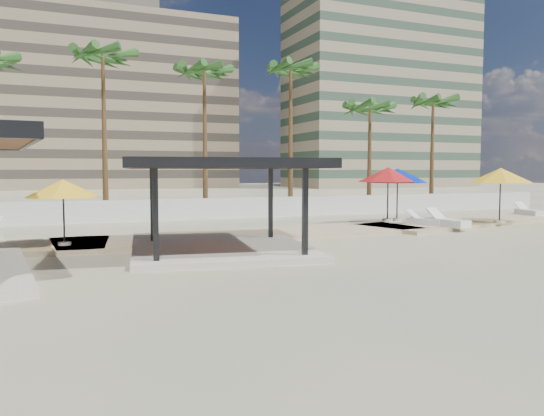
{
  "coord_description": "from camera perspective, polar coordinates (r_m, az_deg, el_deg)",
  "views": [
    {
      "loc": [
        -5.9,
        -14.13,
        2.81
      ],
      "look_at": [
        1.81,
        4.49,
        1.4
      ],
      "focal_mm": 35.0,
      "sensor_mm": 36.0,
      "label": 1
    }
  ],
  "objects": [
    {
      "name": "ground",
      "position": [
        15.56,
        0.18,
        -6.4
      ],
      "size": [
        200.0,
        200.0,
        0.0
      ],
      "primitive_type": "plane",
      "color": "#CDB788",
      "rests_on": "ground"
    },
    {
      "name": "promenade",
      "position": [
        23.34,
        -2.55,
        -2.77
      ],
      "size": [
        44.45,
        7.97,
        0.24
      ],
      "color": "#C6B284",
      "rests_on": "ground"
    },
    {
      "name": "boundary_wall",
      "position": [
        30.78,
        -11.38,
        -0.19
      ],
      "size": [
        56.0,
        0.3,
        1.2
      ],
      "primitive_type": "cube",
      "color": "silver",
      "rests_on": "ground"
    },
    {
      "name": "building_mid",
      "position": [
        93.36,
        -16.53,
        10.89
      ],
      "size": [
        38.0,
        16.0,
        30.4
      ],
      "color": "#847259",
      "rests_on": "ground"
    },
    {
      "name": "building_east",
      "position": [
        97.64,
        11.59,
        12.43
      ],
      "size": [
        32.0,
        15.0,
        36.4
      ],
      "color": "gray",
      "rests_on": "ground"
    },
    {
      "name": "pavilion_central",
      "position": [
        18.25,
        -5.44,
        1.16
      ],
      "size": [
        7.19,
        7.19,
        3.2
      ],
      "rotation": [
        0.0,
        0.0,
        -0.15
      ],
      "color": "beige",
      "rests_on": "ground"
    },
    {
      "name": "umbrella_b",
      "position": [
        20.11,
        -21.56,
        1.95
      ],
      "size": [
        3.24,
        3.24,
        2.34
      ],
      "rotation": [
        0.0,
        0.0,
        -0.27
      ],
      "color": "beige",
      "rests_on": "promenade"
    },
    {
      "name": "umbrella_c",
      "position": [
        28.42,
        12.38,
        3.5
      ],
      "size": [
        4.1,
        4.1,
        2.83
      ],
      "rotation": [
        0.0,
        0.0,
        0.37
      ],
      "color": "beige",
      "rests_on": "promenade"
    },
    {
      "name": "umbrella_d",
      "position": [
        28.76,
        13.36,
        3.39
      ],
      "size": [
        3.55,
        3.55,
        2.77
      ],
      "rotation": [
        0.0,
        0.0,
        0.16
      ],
      "color": "beige",
      "rests_on": "promenade"
    },
    {
      "name": "umbrella_e",
      "position": [
        29.12,
        23.38,
        3.2
      ],
      "size": [
        3.6,
        3.6,
        2.78
      ],
      "rotation": [
        0.0,
        0.0,
        0.17
      ],
      "color": "beige",
      "rests_on": "promenade"
    },
    {
      "name": "lounger_b",
      "position": [
        26.55,
        18.36,
        -1.45
      ],
      "size": [
        1.0,
        2.27,
        0.83
      ],
      "rotation": [
        0.0,
        0.0,
        1.71
      ],
      "color": "white",
      "rests_on": "promenade"
    },
    {
      "name": "lounger_c",
      "position": [
        27.06,
        16.07,
        -1.36
      ],
      "size": [
        1.32,
        1.98,
        0.72
      ],
      "rotation": [
        0.0,
        0.0,
        1.99
      ],
      "color": "white",
      "rests_on": "promenade"
    },
    {
      "name": "lounger_d",
      "position": [
        35.31,
        25.89,
        -0.38
      ],
      "size": [
        0.96,
        2.08,
        0.76
      ],
      "rotation": [
        0.0,
        0.0,
        1.41
      ],
      "color": "white",
      "rests_on": "promenade"
    },
    {
      "name": "palm_d",
      "position": [
        33.75,
        -17.74,
        14.65
      ],
      "size": [
        3.0,
        3.0,
        10.39
      ],
      "color": "brown",
      "rests_on": "ground"
    },
    {
      "name": "palm_e",
      "position": [
        34.22,
        -7.29,
        13.76
      ],
      "size": [
        3.0,
        3.0,
        9.83
      ],
      "color": "brown",
      "rests_on": "ground"
    },
    {
      "name": "palm_f",
      "position": [
        36.52,
        2.02,
        14.04
      ],
      "size": [
        3.0,
        3.0,
        10.41
      ],
      "color": "brown",
      "rests_on": "ground"
    },
    {
      "name": "palm_g",
      "position": [
        38.72,
        10.5,
        10.13
      ],
      "size": [
        3.0,
        3.0,
        8.08
      ],
      "color": "brown",
      "rests_on": "ground"
    },
    {
      "name": "palm_h",
      "position": [
        42.8,
        16.94,
        10.43
      ],
      "size": [
        3.0,
        3.0,
        8.87
      ],
      "color": "brown",
      "rests_on": "ground"
    }
  ]
}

